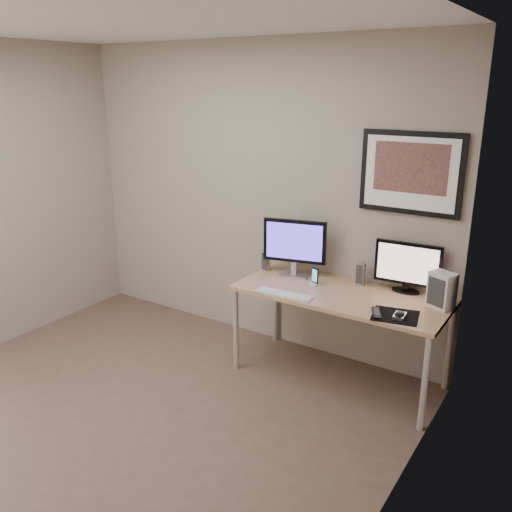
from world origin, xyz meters
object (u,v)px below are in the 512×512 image
Objects in this scene: framed_art at (411,173)px; monitor_tv at (408,266)px; monitor_large at (294,245)px; keyboard at (284,294)px; speaker_right at (361,273)px; fan_unit at (442,290)px; phone_dock at (315,276)px; desk at (341,301)px; speaker_left at (266,260)px.

monitor_tv is at bearing -46.53° from framed_art.
framed_art is 1.06m from monitor_large.
keyboard is at bearing -138.29° from framed_art.
monitor_tv is 1.12× the size of keyboard.
speaker_right is 0.69× the size of fan_unit.
phone_dock is 0.32× the size of keyboard.
desk is 0.44m from keyboard.
monitor_large is 2.97× the size of speaker_left.
desk is 11.25× the size of phone_dock.
desk is 1.07m from framed_art.
monitor_tv reaches higher than fan_unit.
desk is 3.60× the size of keyboard.
framed_art is 2.89× the size of fan_unit.
keyboard is at bearing -140.21° from desk.
desk is at bearing -149.67° from monitor_tv.
phone_dock is (-0.29, -0.21, -0.02)m from speaker_right.
keyboard is at bearing -84.10° from monitor_large.
monitor_tv is 0.35m from fan_unit.
framed_art reaches higher than fan_unit.
framed_art is (0.35, 0.33, 0.96)m from desk.
speaker_left is at bearing 131.69° from keyboard.
speaker_left is (-1.10, -0.20, -0.81)m from framed_art.
phone_dock is at bearing -148.75° from speaker_right.
speaker_left is (-1.16, -0.14, -0.12)m from monitor_tv.
monitor_tv reaches higher than keyboard.
phone_dock is (-0.59, -0.29, -0.82)m from framed_art.
speaker_left is (-0.75, 0.13, 0.15)m from desk.
monitor_large is at bearing -172.74° from speaker_right.
keyboard reaches higher than desk.
fan_unit is at bearing -31.24° from monitor_tv.
fan_unit is (0.95, 0.08, 0.06)m from phone_dock.
speaker_right is at bearing 179.96° from monitor_tv.
speaker_left is at bearing -169.66° from framed_art.
phone_dock is (0.24, -0.10, -0.19)m from monitor_large.
fan_unit is (1.19, -0.02, -0.13)m from monitor_large.
monitor_tv is at bearing 34.13° from desk.
speaker_right is at bearing 50.28° from keyboard.
speaker_left is 0.66× the size of fan_unit.
monitor_large is at bearing 164.42° from desk.
framed_art reaches higher than phone_dock.
keyboard is (-0.74, -0.55, -0.20)m from monitor_tv.
keyboard is at bearing -147.00° from monitor_tv.
monitor_large is 2.83× the size of speaker_right.
desk is 8.90× the size of speaker_right.
monitor_tv is at bearing 33.10° from keyboard.
desk is 6.17× the size of fan_unit.
speaker_right is 1.26× the size of phone_dock.
keyboard is (-0.39, -0.53, -0.08)m from speaker_right.
keyboard is 1.71× the size of fan_unit.
monitor_tv is at bearing -4.85° from monitor_large.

